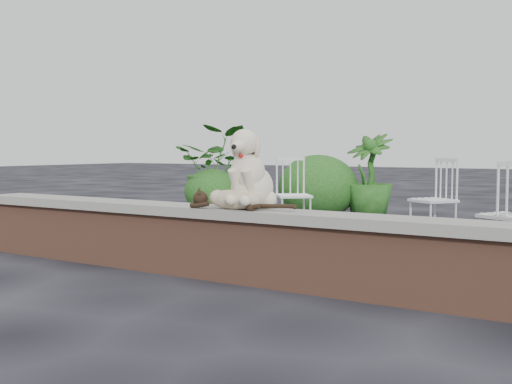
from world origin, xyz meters
The scene contains 11 objects.
ground centered at (0.00, 0.00, 0.00)m, with size 60.00×60.00×0.00m, color black.
brick_wall centered at (0.00, 0.00, 0.25)m, with size 6.00×0.30×0.50m, color brown.
capstone centered at (0.00, 0.00, 0.54)m, with size 6.20×0.40×0.08m, color slate.
dog centered at (-0.07, 0.06, 0.90)m, with size 0.42×0.55×0.64m, color beige, non-canonical shape.
cat centered at (-0.15, -0.09, 0.67)m, with size 1.03×0.25×0.17m, color tan, non-canonical shape.
chair_a centered at (-1.23, 2.87, 0.47)m, with size 0.56×0.56×0.94m, color white, non-canonical shape.
chair_d centered at (1.57, 1.79, 0.47)m, with size 0.56×0.56×0.94m, color white, non-canonical shape.
chair_b centered at (0.49, 3.12, 0.47)m, with size 0.56×0.56×0.94m, color white, non-canonical shape.
potted_plant_a centered at (-3.58, 4.46, 0.72)m, with size 1.30×1.12×1.44m, color #164814.
potted_plant_b centered at (-1.00, 4.86, 0.64)m, with size 0.72×0.72×1.28m, color #164814.
shrubbery centered at (-2.36, 4.87, 0.40)m, with size 2.88×2.29×1.01m.
Camera 1 is at (2.58, -4.10, 1.06)m, focal length 43.72 mm.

